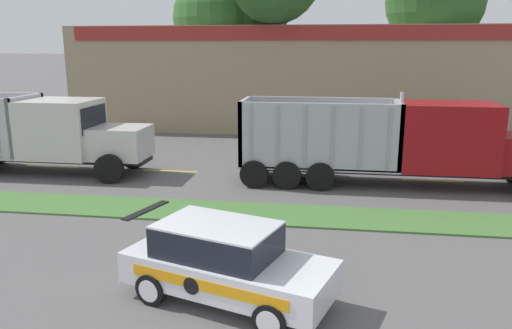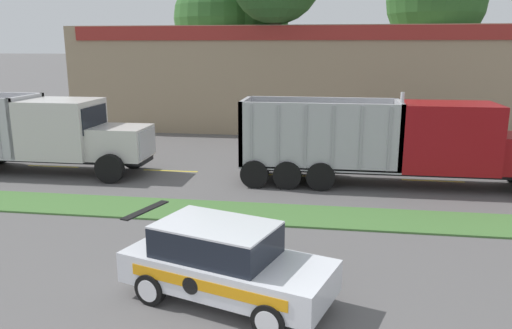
{
  "view_description": "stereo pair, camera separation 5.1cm",
  "coord_description": "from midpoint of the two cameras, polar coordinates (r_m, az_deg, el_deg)",
  "views": [
    {
      "loc": [
        1.85,
        -5.82,
        5.23
      ],
      "look_at": [
        -0.32,
        8.82,
        1.69
      ],
      "focal_mm": 35.0,
      "sensor_mm": 36.0,
      "label": 1
    },
    {
      "loc": [
        1.9,
        -5.81,
        5.23
      ],
      "look_at": [
        -0.32,
        8.82,
        1.69
      ],
      "focal_mm": 35.0,
      "sensor_mm": 36.0,
      "label": 2
    }
  ],
  "objects": [
    {
      "name": "tree_behind_right",
      "position": [
        33.95,
        -0.96,
        17.25
      ],
      "size": [
        5.21,
        5.21,
        10.87
      ],
      "color": "brown",
      "rests_on": "ground_plane"
    },
    {
      "name": "centre_line_2",
      "position": [
        23.85,
        -22.29,
        -0.21
      ],
      "size": [
        2.4,
        0.14,
        0.01
      ],
      "primitive_type": "cube",
      "color": "yellow",
      "rests_on": "ground_plane"
    },
    {
      "name": "store_building_backdrop",
      "position": [
        35.0,
        8.43,
        9.98
      ],
      "size": [
        32.04,
        12.1,
        6.36
      ],
      "color": "#9E896B",
      "rests_on": "ground_plane"
    },
    {
      "name": "centre_line_5",
      "position": [
        20.97,
        19.44,
        -1.75
      ],
      "size": [
        2.4,
        0.14,
        0.01
      ],
      "primitive_type": "cube",
      "color": "yellow",
      "rests_on": "ground_plane"
    },
    {
      "name": "dump_truck_trail",
      "position": [
        22.61,
        -23.41,
        3.09
      ],
      "size": [
        10.78,
        2.74,
        3.22
      ],
      "color": "black",
      "rests_on": "ground_plane"
    },
    {
      "name": "rally_car",
      "position": [
        10.55,
        -3.71,
        -11.02
      ],
      "size": [
        4.7,
        3.05,
        1.7
      ],
      "color": "silver",
      "rests_on": "ground_plane"
    },
    {
      "name": "centre_line_4",
      "position": [
        20.6,
        4.55,
        -1.27
      ],
      "size": [
        2.4,
        0.14,
        0.01
      ],
      "primitive_type": "cube",
      "color": "yellow",
      "rests_on": "ground_plane"
    },
    {
      "name": "dump_truck_lead",
      "position": [
        19.66,
        18.35,
        2.22
      ],
      "size": [
        11.84,
        2.57,
        3.62
      ],
      "color": "black",
      "rests_on": "ground_plane"
    },
    {
      "name": "centre_line_3",
      "position": [
        21.62,
        -9.87,
        -0.72
      ],
      "size": [
        2.4,
        0.14,
        0.01
      ],
      "primitive_type": "cube",
      "color": "yellow",
      "rests_on": "ground_plane"
    },
    {
      "name": "grass_verge",
      "position": [
        15.86,
        1.17,
        -5.68
      ],
      "size": [
        120.0,
        2.05,
        0.06
      ],
      "primitive_type": "cube",
      "color": "#477538",
      "rests_on": "ground_plane"
    },
    {
      "name": "tree_behind_left",
      "position": [
        34.08,
        -4.13,
        17.34
      ],
      "size": [
        6.2,
        6.2,
        11.59
      ],
      "color": "brown",
      "rests_on": "ground_plane"
    }
  ]
}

